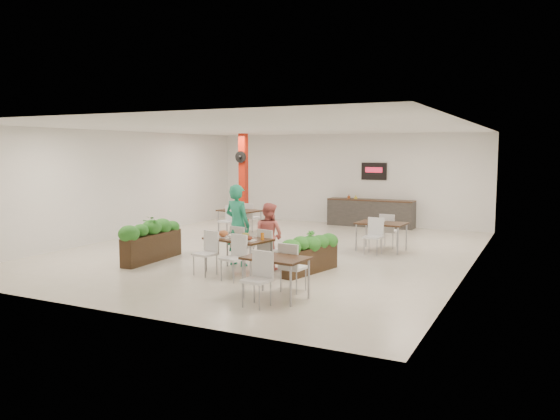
% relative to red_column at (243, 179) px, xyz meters
% --- Properties ---
extents(ground, '(12.00, 12.00, 0.00)m').
position_rel_red_column_xyz_m(ground, '(3.00, -3.79, -1.64)').
color(ground, beige).
rests_on(ground, ground).
extents(room_shell, '(10.10, 12.10, 3.22)m').
position_rel_red_column_xyz_m(room_shell, '(3.00, -3.79, 0.36)').
color(room_shell, white).
rests_on(room_shell, ground).
extents(red_column, '(0.40, 0.41, 3.20)m').
position_rel_red_column_xyz_m(red_column, '(0.00, 0.00, 0.00)').
color(red_column, '#AB1C0B').
rests_on(red_column, ground).
extents(service_counter, '(3.00, 0.64, 2.20)m').
position_rel_red_column_xyz_m(service_counter, '(4.00, 1.86, -1.15)').
color(service_counter, '#292725').
rests_on(service_counter, ground).
extents(main_table, '(1.53, 1.83, 0.92)m').
position_rel_red_column_xyz_m(main_table, '(3.56, -6.38, -1.01)').
color(main_table, black).
rests_on(main_table, ground).
extents(diner_man, '(0.75, 0.57, 1.86)m').
position_rel_red_column_xyz_m(diner_man, '(3.17, -5.73, -0.71)').
color(diner_man, '#249C71').
rests_on(diner_man, ground).
extents(diner_woman, '(0.81, 0.69, 1.48)m').
position_rel_red_column_xyz_m(diner_woman, '(3.97, -5.73, -0.90)').
color(diner_woman, '#E16A64').
rests_on(diner_woman, ground).
extents(planter_left, '(0.49, 2.07, 1.08)m').
position_rel_red_column_xyz_m(planter_left, '(1.09, -6.21, -1.12)').
color(planter_left, black).
rests_on(planter_left, ground).
extents(planter_right, '(0.71, 1.74, 0.92)m').
position_rel_red_column_xyz_m(planter_right, '(4.97, -5.72, -1.16)').
color(planter_right, black).
rests_on(planter_right, ground).
extents(side_table_a, '(1.41, 1.67, 0.92)m').
position_rel_red_column_xyz_m(side_table_a, '(0.75, -1.54, -1.01)').
color(side_table_a, black).
rests_on(side_table_a, ground).
extents(side_table_b, '(1.30, 1.65, 0.92)m').
position_rel_red_column_xyz_m(side_table_b, '(5.62, -2.51, -1.01)').
color(side_table_b, black).
rests_on(side_table_b, ground).
extents(side_table_c, '(1.18, 1.66, 0.92)m').
position_rel_red_column_xyz_m(side_table_c, '(5.22, -7.87, -1.03)').
color(side_table_c, black).
rests_on(side_table_c, ground).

